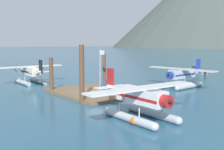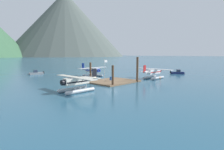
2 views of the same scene
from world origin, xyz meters
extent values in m
plane|color=#285670|center=(0.00, 0.00, 0.00)|extent=(1200.00, 1200.00, 0.00)
cube|color=brown|center=(0.00, 0.00, 0.15)|extent=(11.03, 8.95, 0.30)
cylinder|color=brown|center=(-4.17, -3.95, 2.17)|extent=(0.50, 0.50, 4.35)
cylinder|color=brown|center=(3.83, -4.42, 2.99)|extent=(0.52, 0.52, 5.98)
cylinder|color=brown|center=(-3.57, 3.93, 2.34)|extent=(0.46, 0.46, 4.67)
cylinder|color=silver|center=(-1.23, 1.53, 2.80)|extent=(0.08, 0.08, 5.01)
cube|color=white|center=(-0.78, 1.53, 4.96)|extent=(0.90, 0.03, 0.56)
sphere|color=gold|center=(-1.23, 1.53, 5.36)|extent=(0.10, 0.10, 0.10)
cylinder|color=#1E4C99|center=(0.31, 0.93, 0.74)|extent=(0.58, 0.58, 0.88)
torus|color=#1E4C99|center=(0.31, 0.93, 0.74)|extent=(0.62, 0.62, 0.04)
sphere|color=orange|center=(12.69, -5.36, 0.30)|extent=(0.61, 0.61, 0.61)
cone|color=#4C5651|center=(259.24, 422.12, 87.04)|extent=(317.51, 317.51, 174.08)
cylinder|color=#B7BABF|center=(5.06, 11.99, 0.32)|extent=(0.92, 5.62, 0.64)
sphere|color=#B7BABF|center=(5.20, 9.19, 0.32)|extent=(0.64, 0.64, 0.64)
cylinder|color=#B7BABF|center=(2.57, 11.87, 0.32)|extent=(0.92, 5.62, 0.64)
sphere|color=#B7BABF|center=(2.70, 9.07, 0.32)|extent=(0.64, 0.64, 0.64)
cylinder|color=#B7BABF|center=(5.12, 10.79, 0.99)|extent=(0.10, 0.10, 0.70)
cylinder|color=#B7BABF|center=(5.00, 13.19, 0.99)|extent=(0.10, 0.10, 0.70)
cylinder|color=#B7BABF|center=(2.63, 10.67, 0.99)|extent=(0.10, 0.10, 0.70)
cylinder|color=#B7BABF|center=(2.51, 13.07, 0.99)|extent=(0.10, 0.10, 0.70)
cube|color=silver|center=(3.81, 11.93, 1.94)|extent=(1.48, 4.86, 1.20)
cube|color=#1E389E|center=(3.81, 11.93, 1.84)|extent=(1.49, 4.76, 0.24)
cube|color=#283347|center=(3.87, 10.85, 2.27)|extent=(1.11, 1.15, 0.56)
cube|color=silver|center=(3.83, 11.63, 2.61)|extent=(10.46, 1.91, 0.14)
cylinder|color=#1E389E|center=(6.03, 11.74, 2.27)|extent=(0.63, 0.11, 0.84)
cylinder|color=#1E389E|center=(1.63, 11.52, 2.27)|extent=(0.63, 0.11, 0.84)
cylinder|color=#1E389E|center=(3.95, 9.23, 1.94)|extent=(0.99, 0.65, 0.96)
cone|color=black|center=(3.97, 8.78, 1.94)|extent=(0.38, 0.37, 0.36)
cube|color=silver|center=(3.65, 15.17, 2.04)|extent=(0.55, 2.22, 0.56)
cube|color=#1E389E|center=(3.61, 16.07, 2.89)|extent=(0.17, 1.00, 1.90)
cube|color=silver|center=(3.61, 15.97, 2.14)|extent=(3.24, 0.96, 0.10)
cylinder|color=#B7BABF|center=(-12.86, -4.54, 0.32)|extent=(5.61, 0.76, 0.64)
sphere|color=#B7BABF|center=(-15.66, -4.48, 0.32)|extent=(0.64, 0.64, 0.64)
cylinder|color=#B7BABF|center=(-12.81, -2.04, 0.32)|extent=(5.61, 0.76, 0.64)
sphere|color=#B7BABF|center=(-15.61, -1.98, 0.32)|extent=(0.64, 0.64, 0.64)
cylinder|color=#B7BABF|center=(-14.06, -4.51, 0.99)|extent=(0.10, 0.10, 0.70)
cylinder|color=#B7BABF|center=(-11.66, -4.56, 0.99)|extent=(0.10, 0.10, 0.70)
cylinder|color=#B7BABF|center=(-14.01, -2.01, 0.99)|extent=(0.10, 0.10, 0.70)
cylinder|color=#B7BABF|center=(-11.61, -2.06, 0.99)|extent=(0.10, 0.10, 0.70)
cube|color=silver|center=(-12.84, -3.29, 1.94)|extent=(4.82, 1.34, 1.20)
cube|color=black|center=(-12.84, -3.29, 1.84)|extent=(4.73, 1.36, 0.24)
cube|color=#283347|center=(-13.92, -3.27, 2.27)|extent=(1.12, 1.08, 0.56)
cube|color=silver|center=(-13.14, -3.28, 2.61)|extent=(1.62, 10.43, 0.14)
cylinder|color=black|center=(-13.18, -5.48, 2.27)|extent=(0.09, 0.62, 0.84)
cylinder|color=black|center=(-13.09, -1.08, 2.27)|extent=(0.09, 0.62, 0.84)
cylinder|color=black|center=(-15.54, -3.23, 1.94)|extent=(0.62, 0.97, 0.96)
cone|color=black|center=(-15.98, -3.22, 1.94)|extent=(0.36, 0.37, 0.36)
cube|color=silver|center=(-9.59, -3.36, 2.04)|extent=(2.21, 0.49, 0.56)
cube|color=black|center=(-8.69, -3.38, 2.89)|extent=(1.00, 0.14, 1.90)
cube|color=silver|center=(-8.79, -3.37, 2.14)|extent=(0.87, 3.22, 0.10)
cylinder|color=#B7BABF|center=(11.99, -2.72, 0.32)|extent=(5.62, 0.83, 0.64)
sphere|color=#B7BABF|center=(14.79, -2.82, 0.32)|extent=(0.64, 0.64, 0.64)
cylinder|color=#B7BABF|center=(11.90, -5.22, 0.32)|extent=(5.62, 0.83, 0.64)
sphere|color=#B7BABF|center=(14.70, -5.32, 0.32)|extent=(0.64, 0.64, 0.64)
cylinder|color=#B7BABF|center=(13.19, -2.76, 0.99)|extent=(0.10, 0.10, 0.70)
cylinder|color=#B7BABF|center=(10.79, -2.68, 0.99)|extent=(0.10, 0.10, 0.70)
cylinder|color=#B7BABF|center=(13.10, -5.26, 0.99)|extent=(0.10, 0.10, 0.70)
cylinder|color=#B7BABF|center=(10.71, -5.18, 0.99)|extent=(0.10, 0.10, 0.70)
cube|color=white|center=(11.95, -3.97, 1.94)|extent=(4.84, 1.40, 1.20)
cube|color=#B21E1E|center=(11.95, -3.97, 1.84)|extent=(4.74, 1.42, 0.24)
cube|color=#283347|center=(13.03, -4.01, 2.27)|extent=(1.14, 1.09, 0.56)
cube|color=white|center=(12.25, -3.98, 2.61)|extent=(1.76, 10.44, 0.14)
cylinder|color=#B21E1E|center=(12.32, -1.78, 2.27)|extent=(0.10, 0.62, 0.84)
cylinder|color=#B21E1E|center=(12.17, -6.18, 2.27)|extent=(0.10, 0.62, 0.84)
cylinder|color=#B21E1E|center=(14.65, -4.06, 1.94)|extent=(0.63, 0.98, 0.96)
cone|color=black|center=(15.10, -4.08, 1.94)|extent=(0.36, 0.37, 0.36)
cube|color=white|center=(8.70, -3.86, 2.04)|extent=(2.21, 0.52, 0.56)
cube|color=#B21E1E|center=(7.80, -3.83, 2.89)|extent=(1.00, 0.15, 1.90)
cube|color=white|center=(7.90, -3.83, 2.14)|extent=(0.91, 3.23, 0.10)
cube|color=navy|center=(28.28, -3.36, 0.35)|extent=(3.74, 4.25, 0.70)
sphere|color=navy|center=(29.56, -5.03, 0.35)|extent=(0.70, 0.70, 0.70)
cube|color=#283347|center=(28.47, -3.60, 1.10)|extent=(1.60, 1.62, 0.80)
cube|color=black|center=(26.90, -1.55, 0.60)|extent=(0.48, 0.47, 0.80)
cube|color=gray|center=(-5.35, 29.13, 0.35)|extent=(4.44, 2.48, 0.70)
sphere|color=gray|center=(-7.39, 29.65, 0.35)|extent=(0.70, 0.70, 0.70)
cube|color=#283347|center=(-5.64, 29.21, 1.10)|extent=(1.43, 1.36, 0.80)
cube|color=black|center=(-3.14, 28.57, 0.60)|extent=(0.40, 0.43, 0.80)
camera|label=1|loc=(27.16, -18.93, 6.02)|focal=43.39mm
camera|label=2|loc=(-32.12, -30.22, 6.67)|focal=29.83mm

